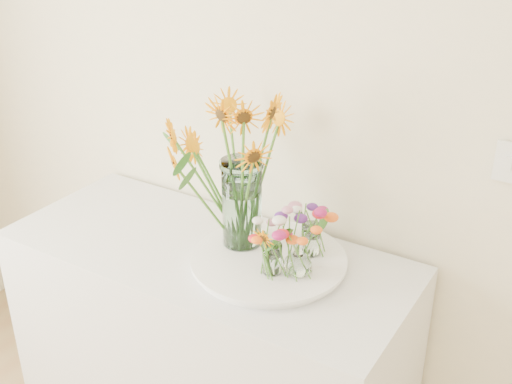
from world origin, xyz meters
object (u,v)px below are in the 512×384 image
counter (210,355)px  small_vase_a (272,259)px  small_vase_b (298,257)px  small_vase_c (311,240)px  mason_jar (242,203)px  tray (269,262)px

counter → small_vase_a: size_ratio=13.61×
small_vase_b → small_vase_c: 0.13m
counter → mason_jar: (0.11, 0.06, 0.63)m
small_vase_b → small_vase_a: bearing=-153.4°
tray → small_vase_a: small_vase_a is taller
small_vase_b → counter: bearing=179.2°
small_vase_c → tray: bearing=-137.9°
small_vase_a → small_vase_c: (0.05, 0.16, 0.00)m
counter → mason_jar: bearing=30.5°
mason_jar → small_vase_a: 0.23m
mason_jar → small_vase_c: bearing=14.3°
mason_jar → small_vase_b: 0.27m
small_vase_a → small_vase_b: size_ratio=0.83×
tray → mason_jar: mason_jar is taller
mason_jar → small_vase_b: bearing=-15.5°
tray → small_vase_c: 0.15m
mason_jar → small_vase_a: bearing=-30.5°
tray → small_vase_b: bearing=-15.0°
small_vase_a → counter: bearing=171.9°
small_vase_a → small_vase_b: 0.08m
tray → mason_jar: (-0.12, 0.04, 0.16)m
small_vase_b → tray: bearing=165.0°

